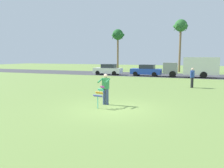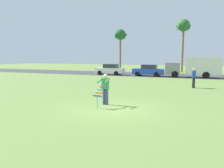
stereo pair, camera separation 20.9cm
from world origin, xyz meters
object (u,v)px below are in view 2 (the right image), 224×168
object	(u,v)px
palm_tree_right_near	(183,28)
person_walker_near	(194,77)
kite_held	(99,94)
parked_truck_grey_van	(196,67)
parked_car_white	(110,70)
palm_tree_left_near	(120,36)
parked_car_blue	(148,71)
person_kite_flyer	(105,88)

from	to	relation	value
palm_tree_right_near	person_walker_near	world-z (taller)	palm_tree_right_near
kite_held	person_walker_near	distance (m)	10.67
parked_truck_grey_van	parked_car_white	bearing A→B (deg)	179.99
kite_held	person_walker_near	world-z (taller)	person_walker_near
palm_tree_right_near	palm_tree_left_near	bearing A→B (deg)	175.33
parked_truck_grey_van	palm_tree_left_near	bearing A→B (deg)	142.68
parked_car_blue	kite_held	bearing A→B (deg)	-85.20
person_kite_flyer	person_walker_near	xyz separation A→B (m)	(4.47, 8.85, -0.02)
kite_held	parked_truck_grey_van	distance (m)	20.13
parked_car_white	palm_tree_left_near	size ratio (longest dim) A/B	0.52
kite_held	parked_car_blue	size ratio (longest dim) A/B	0.27
parked_car_white	palm_tree_right_near	xyz separation A→B (m)	(9.54, 9.85, 6.83)
kite_held	parked_truck_grey_van	bearing A→B (deg)	77.03
parked_car_blue	person_walker_near	size ratio (longest dim) A/B	2.44
kite_held	parked_car_blue	world-z (taller)	parked_car_blue
parked_car_blue	palm_tree_right_near	bearing A→B (deg)	68.97
person_kite_flyer	parked_car_white	size ratio (longest dim) A/B	0.41
parked_truck_grey_van	person_kite_flyer	bearing A→B (deg)	-103.51
parked_truck_grey_van	parked_car_blue	bearing A→B (deg)	179.99
person_kite_flyer	parked_truck_grey_van	distance (m)	19.32
person_kite_flyer	kite_held	xyz separation A→B (m)	(-0.00, -0.83, -0.19)
parked_car_white	parked_car_blue	bearing A→B (deg)	-0.01
parked_car_white	palm_tree_right_near	distance (m)	15.32
palm_tree_left_near	palm_tree_right_near	bearing A→B (deg)	-4.67
person_kite_flyer	parked_car_blue	distance (m)	18.85
palm_tree_left_near	person_walker_near	world-z (taller)	palm_tree_left_near
palm_tree_right_near	parked_truck_grey_van	bearing A→B (deg)	-76.43
person_kite_flyer	person_walker_near	distance (m)	9.92
person_kite_flyer	parked_truck_grey_van	world-z (taller)	parked_truck_grey_van
person_kite_flyer	parked_car_blue	world-z (taller)	person_kite_flyer
person_kite_flyer	palm_tree_right_near	bearing A→B (deg)	85.74
person_walker_near	parked_truck_grey_van	bearing A→B (deg)	89.75
person_walker_near	person_kite_flyer	bearing A→B (deg)	-116.77
palm_tree_left_near	person_walker_near	size ratio (longest dim) A/B	4.65
parked_car_blue	person_kite_flyer	bearing A→B (deg)	-84.98
kite_held	parked_car_blue	xyz separation A→B (m)	(-1.65, 19.61, 0.01)
parked_car_white	person_walker_near	xyz separation A→B (m)	(11.88, -9.93, 0.16)
person_kite_flyer	palm_tree_right_near	world-z (taller)	palm_tree_right_near
palm_tree_right_near	person_walker_near	distance (m)	21.00
person_kite_flyer	parked_car_white	distance (m)	20.19
palm_tree_left_near	palm_tree_right_near	xyz separation A→B (m)	(11.81, -0.96, 0.94)
parked_car_blue	person_walker_near	bearing A→B (deg)	-58.35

